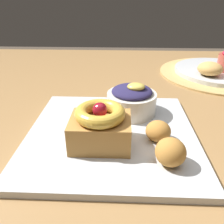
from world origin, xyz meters
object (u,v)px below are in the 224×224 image
object	(u,v)px
fritter_front	(158,131)
back_plate	(220,71)
berry_ramekin	(132,100)
cake_slice	(100,126)
front_plate	(112,134)
fritter_middle	(171,152)
back_pastry	(210,69)

from	to	relation	value
fritter_front	back_plate	size ratio (longest dim) A/B	0.15
berry_ramekin	fritter_front	bearing A→B (deg)	-67.26
cake_slice	back_plate	bearing A→B (deg)	50.00
front_plate	fritter_middle	world-z (taller)	fritter_middle
back_plate	back_pastry	xyz separation A→B (m)	(-0.06, -0.06, 0.03)
berry_ramekin	fritter_middle	xyz separation A→B (m)	(0.05, -0.16, -0.01)
berry_ramekin	back_plate	xyz separation A→B (m)	(0.29, 0.29, -0.03)
front_plate	back_pastry	distance (m)	0.41
berry_ramekin	cake_slice	bearing A→B (deg)	-115.25
back_plate	back_pastry	world-z (taller)	back_pastry
back_plate	cake_slice	bearing A→B (deg)	-130.00
cake_slice	front_plate	bearing A→B (deg)	68.02
fritter_middle	back_plate	xyz separation A→B (m)	(0.24, 0.45, -0.02)
fritter_middle	back_pastry	size ratio (longest dim) A/B	0.65
berry_ramekin	back_plate	world-z (taller)	berry_ramekin
front_plate	fritter_front	size ratio (longest dim) A/B	7.07
back_plate	back_pastry	size ratio (longest dim) A/B	3.97
fritter_middle	back_plate	world-z (taller)	fritter_middle
front_plate	berry_ramekin	xyz separation A→B (m)	(0.04, 0.07, 0.03)
front_plate	berry_ramekin	world-z (taller)	berry_ramekin
cake_slice	berry_ramekin	bearing A→B (deg)	64.75
fritter_middle	berry_ramekin	bearing A→B (deg)	107.58
cake_slice	fritter_middle	xyz separation A→B (m)	(0.10, -0.05, -0.01)
front_plate	cake_slice	xyz separation A→B (m)	(-0.02, -0.04, 0.04)
cake_slice	fritter_front	distance (m)	0.10
berry_ramekin	fritter_middle	size ratio (longest dim) A/B	2.18
cake_slice	fritter_front	world-z (taller)	cake_slice
cake_slice	back_pastry	size ratio (longest dim) A/B	1.37
fritter_middle	back_pastry	world-z (taller)	back_pastry
fritter_front	back_plate	xyz separation A→B (m)	(0.25, 0.39, -0.02)
berry_ramekin	fritter_middle	bearing A→B (deg)	-72.42
fritter_middle	back_pastry	distance (m)	0.43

